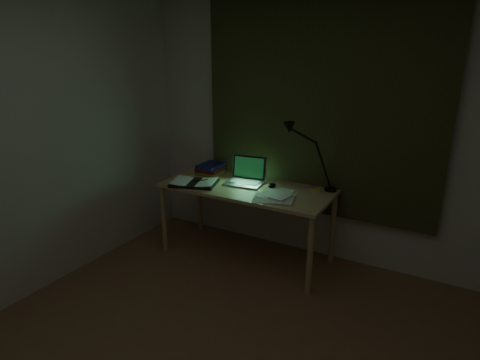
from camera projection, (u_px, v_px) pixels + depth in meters
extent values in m
cube|color=beige|center=(318.00, 128.00, 3.66)|extent=(3.50, 0.00, 2.50)
cube|color=#292D16|center=(318.00, 106.00, 3.56)|extent=(2.20, 0.06, 2.00)
ellipsoid|color=black|center=(272.00, 185.00, 3.68)|extent=(0.07, 0.11, 0.04)
cube|color=gold|center=(316.00, 190.00, 3.60)|extent=(0.09, 0.09, 0.02)
cube|color=#C34B62|center=(313.00, 188.00, 3.66)|extent=(0.10, 0.10, 0.02)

